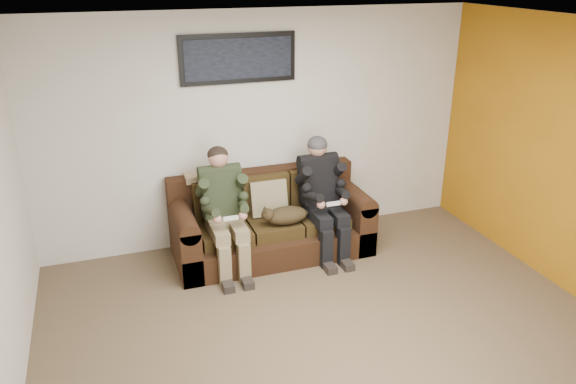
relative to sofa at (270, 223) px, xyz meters
name	(u,v)px	position (x,y,z in m)	size (l,w,h in m)	color
floor	(338,344)	(0.04, -1.83, -0.33)	(5.00, 5.00, 0.00)	brown
ceiling	(351,31)	(0.04, -1.83, 2.27)	(5.00, 5.00, 0.00)	silver
wall_back	(261,129)	(0.04, 0.42, 0.97)	(5.00, 5.00, 0.00)	beige
sofa	(270,223)	(0.00, 0.00, 0.00)	(2.14, 0.92, 0.88)	black
throw_pillow	(268,198)	(0.00, 0.04, 0.29)	(0.41, 0.12, 0.39)	#897D5A
throw_blanket	(205,176)	(-0.65, 0.27, 0.55)	(0.44, 0.21, 0.08)	#C4B090
person_left	(224,204)	(-0.55, -0.18, 0.39)	(0.51, 0.87, 1.28)	#887655
person_right	(322,190)	(0.55, -0.18, 0.39)	(0.51, 0.86, 1.29)	black
cat	(285,215)	(0.09, -0.26, 0.20)	(0.66, 0.26, 0.24)	#413119
framed_poster	(238,58)	(-0.20, 0.39, 1.77)	(1.25, 0.05, 0.52)	black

